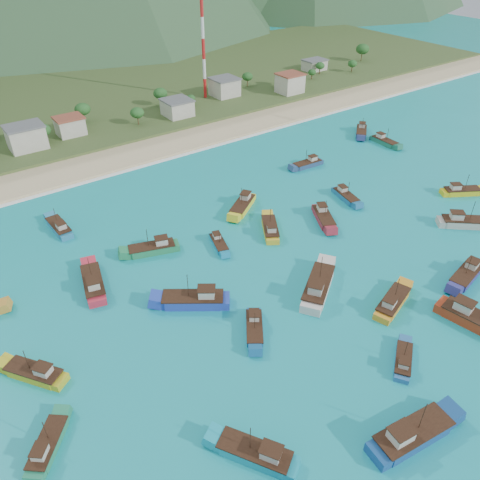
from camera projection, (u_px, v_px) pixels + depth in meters
ground at (302, 291)px, 91.87m from camera, size 600.00×600.00×0.00m
beach at (131, 154)px, 144.61m from camera, size 400.00×18.00×1.20m
land at (66, 102)px, 185.33m from camera, size 400.00×110.00×2.40m
surf_line at (145, 165)px, 138.27m from camera, size 400.00×2.50×0.08m
village at (146, 109)px, 164.70m from camera, size 207.66×26.45×7.04m
vegetation at (91, 117)px, 156.88m from camera, size 273.44×25.18×8.38m
radio_tower at (203, 38)px, 172.24m from camera, size 1.20×1.20×43.68m
boat_4 at (392, 303)px, 88.01m from camera, size 11.37×6.42×6.44m
boat_5 at (308, 164)px, 137.25m from camera, size 9.91×3.51×5.75m
boat_6 at (59, 228)px, 109.30m from camera, size 3.50×10.31×6.01m
boat_7 at (270, 229)px, 108.71m from camera, size 8.15×10.55×6.20m
boat_8 at (318, 287)px, 91.21m from camera, size 13.72×11.17×8.17m
boat_9 at (475, 320)px, 83.85m from camera, size 6.35×13.85×7.89m
boat_10 at (323, 218)px, 112.85m from camera, size 7.82×11.01×6.36m
boat_11 at (94, 284)px, 92.35m from camera, size 6.30×12.52×7.10m
boat_12 at (466, 275)px, 94.72m from camera, size 11.63×5.44×6.62m
boat_13 at (35, 374)px, 74.50m from camera, size 8.63×10.31×6.19m
boat_14 at (194, 300)px, 88.26m from camera, size 12.82×10.58×7.66m
boat_16 at (48, 446)px, 64.44m from camera, size 8.11×8.97×5.53m
boat_18 at (464, 223)px, 110.78m from camera, size 11.55×10.51×7.14m
boat_20 at (254, 328)px, 82.82m from camera, size 7.63×9.21×5.51m
boat_21 at (243, 206)px, 117.33m from camera, size 11.24×9.16×6.70m
boat_22 at (256, 454)px, 63.27m from camera, size 8.86×11.47×6.74m
boat_23 at (411, 435)px, 65.31m from camera, size 13.76×5.69×7.89m
boat_24 at (361, 132)px, 157.48m from camera, size 10.15×9.39×6.32m
boat_25 at (153, 249)px, 102.20m from camera, size 11.63×6.58×6.59m
boat_26 at (403, 361)px, 76.84m from camera, size 8.20×6.73×4.89m
boat_29 at (346, 196)px, 121.60m from camera, size 4.82×9.87×5.61m
boat_30 at (219, 244)px, 104.35m from camera, size 4.58×8.44×4.78m
boat_31 at (461, 192)px, 123.50m from camera, size 10.52×7.92×6.15m
boat_33 at (384, 142)px, 150.77m from camera, size 3.39×10.16×5.93m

